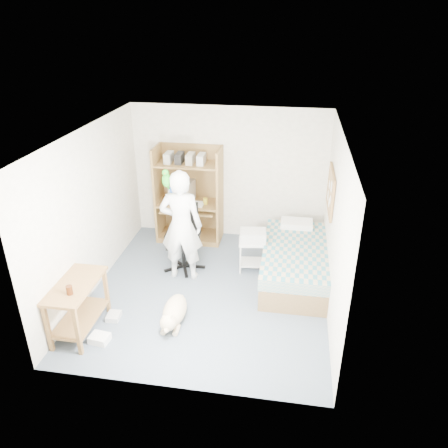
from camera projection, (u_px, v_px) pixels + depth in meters
name	position (u px, v px, depth m)	size (l,w,h in m)	color
floor	(209.00, 291.00, 6.87)	(4.00, 4.00, 0.00)	#4E5B69
wall_back	(229.00, 174.00, 8.10)	(3.60, 0.02, 2.50)	beige
wall_right	(335.00, 228.00, 6.06)	(0.02, 4.00, 2.50)	beige
wall_left	(91.00, 211.00, 6.59)	(0.02, 4.00, 2.50)	beige
ceiling	(206.00, 134.00, 5.78)	(3.60, 4.00, 0.02)	white
computer_hutch	(190.00, 198.00, 8.16)	(1.20, 0.63, 1.80)	brown
bed	(294.00, 262.00, 7.10)	(1.02, 2.02, 0.66)	brown
side_desk	(78.00, 300.00, 5.82)	(0.50, 1.00, 0.75)	brown
corkboard	(331.00, 191.00, 6.78)	(0.04, 0.94, 0.66)	#A07C48
office_chair	(184.00, 246.00, 7.37)	(0.63, 0.63, 1.11)	black
person	(181.00, 226.00, 6.86)	(0.67, 0.44, 1.85)	white
parrot	(166.00, 179.00, 6.57)	(0.14, 0.24, 0.37)	#1B9515
dog	(174.00, 312.00, 6.12)	(0.34, 0.99, 0.37)	beige
printer_cart	(253.00, 250.00, 7.29)	(0.50, 0.42, 0.55)	silver
printer	(253.00, 236.00, 7.17)	(0.42, 0.32, 0.18)	beige
crt_monitor	(182.00, 191.00, 8.13)	(0.45, 0.46, 0.37)	beige
keyboard	(187.00, 209.00, 8.09)	(0.45, 0.16, 0.03)	beige
pencil_cup	(205.00, 201.00, 8.04)	(0.08, 0.08, 0.12)	gold
drink_glass	(69.00, 290.00, 5.48)	(0.08, 0.08, 0.12)	#421D0A
floor_box_a	(100.00, 338.00, 5.79)	(0.25, 0.20, 0.10)	white
floor_box_b	(114.00, 316.00, 6.23)	(0.18, 0.22, 0.08)	beige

